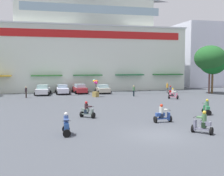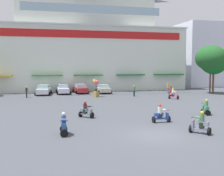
# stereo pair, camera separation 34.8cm
# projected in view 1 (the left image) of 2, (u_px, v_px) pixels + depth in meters

# --- Properties ---
(ground_plane) EXTENTS (128.00, 128.00, 0.00)m
(ground_plane) POSITION_uv_depth(u_px,v_px,m) (112.00, 106.00, 30.58)
(ground_plane) COLOR #44484F
(colonial_building) EXTENTS (36.50, 16.13, 20.35)m
(colonial_building) POSITION_uv_depth(u_px,v_px,m) (84.00, 42.00, 51.94)
(colonial_building) COLOR silver
(colonial_building) RESTS_ON ground
(flank_building_right) EXTENTS (11.38, 10.60, 13.61)m
(flank_building_right) POSITION_uv_depth(u_px,v_px,m) (201.00, 55.00, 60.67)
(flank_building_right) COLOR silver
(flank_building_right) RESTS_ON ground
(plaza_tree_1) EXTENTS (4.96, 5.17, 7.84)m
(plaza_tree_1) POSITION_uv_depth(u_px,v_px,m) (210.00, 58.00, 43.90)
(plaza_tree_1) COLOR brown
(plaza_tree_1) RESTS_ON ground
(plaza_tree_3) EXTENTS (4.61, 4.10, 7.35)m
(plaza_tree_3) POSITION_uv_depth(u_px,v_px,m) (213.00, 62.00, 44.10)
(plaza_tree_3) COLOR brown
(plaza_tree_3) RESTS_ON ground
(parked_car_0) EXTENTS (2.70, 4.39, 1.58)m
(parked_car_0) POSITION_uv_depth(u_px,v_px,m) (43.00, 90.00, 42.11)
(parked_car_0) COLOR silver
(parked_car_0) RESTS_ON ground
(parked_car_1) EXTENTS (2.36, 4.32, 1.53)m
(parked_car_1) POSITION_uv_depth(u_px,v_px,m) (62.00, 89.00, 43.58)
(parked_car_1) COLOR silver
(parked_car_1) RESTS_ON ground
(parked_car_2) EXTENTS (2.55, 4.31, 1.55)m
(parked_car_2) POSITION_uv_depth(u_px,v_px,m) (80.00, 89.00, 44.46)
(parked_car_2) COLOR #AB272E
(parked_car_2) RESTS_ON ground
(parked_car_3) EXTENTS (2.38, 4.10, 1.43)m
(parked_car_3) POSITION_uv_depth(u_px,v_px,m) (103.00, 89.00, 44.84)
(parked_car_3) COLOR beige
(parked_car_3) RESTS_ON ground
(scooter_rider_2) EXTENTS (1.46, 0.54, 1.51)m
(scooter_rider_2) POSITION_uv_depth(u_px,v_px,m) (162.00, 115.00, 21.98)
(scooter_rider_2) COLOR black
(scooter_rider_2) RESTS_ON ground
(scooter_rider_3) EXTENTS (0.82, 1.38, 1.49)m
(scooter_rider_3) POSITION_uv_depth(u_px,v_px,m) (207.00, 108.00, 25.46)
(scooter_rider_3) COLOR black
(scooter_rider_3) RESTS_ON ground
(scooter_rider_4) EXTENTS (0.56, 1.43, 1.53)m
(scooter_rider_4) POSITION_uv_depth(u_px,v_px,m) (66.00, 126.00, 18.00)
(scooter_rider_4) COLOR black
(scooter_rider_4) RESTS_ON ground
(scooter_rider_5) EXTENTS (1.31, 1.30, 1.53)m
(scooter_rider_5) POSITION_uv_depth(u_px,v_px,m) (173.00, 94.00, 37.07)
(scooter_rider_5) COLOR black
(scooter_rider_5) RESTS_ON ground
(scooter_rider_7) EXTENTS (0.95, 1.41, 1.53)m
(scooter_rider_7) POSITION_uv_depth(u_px,v_px,m) (170.00, 91.00, 41.39)
(scooter_rider_7) COLOR black
(scooter_rider_7) RESTS_ON ground
(scooter_rider_8) EXTENTS (1.29, 1.41, 1.59)m
(scooter_rider_8) POSITION_uv_depth(u_px,v_px,m) (203.00, 124.00, 18.36)
(scooter_rider_8) COLOR black
(scooter_rider_8) RESTS_ON ground
(scooter_rider_9) EXTENTS (1.37, 1.30, 1.47)m
(scooter_rider_9) POSITION_uv_depth(u_px,v_px,m) (87.00, 111.00, 23.92)
(scooter_rider_9) COLOR black
(scooter_rider_9) RESTS_ON ground
(pedestrian_0) EXTENTS (0.38, 0.38, 1.64)m
(pedestrian_0) POSITION_uv_depth(u_px,v_px,m) (134.00, 90.00, 40.16)
(pedestrian_0) COLOR black
(pedestrian_0) RESTS_ON ground
(pedestrian_1) EXTENTS (0.36, 0.36, 1.73)m
(pedestrian_1) POSITION_uv_depth(u_px,v_px,m) (167.00, 87.00, 45.27)
(pedestrian_1) COLOR slate
(pedestrian_1) RESTS_ON ground
(pedestrian_2) EXTENTS (0.43, 0.43, 1.63)m
(pedestrian_2) POSITION_uv_depth(u_px,v_px,m) (26.00, 91.00, 38.38)
(pedestrian_2) COLOR black
(pedestrian_2) RESTS_ON ground
(balloon_vendor_cart) EXTENTS (0.93, 1.07, 2.59)m
(balloon_vendor_cart) POSITION_uv_depth(u_px,v_px,m) (96.00, 89.00, 39.46)
(balloon_vendor_cart) COLOR olive
(balloon_vendor_cart) RESTS_ON ground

